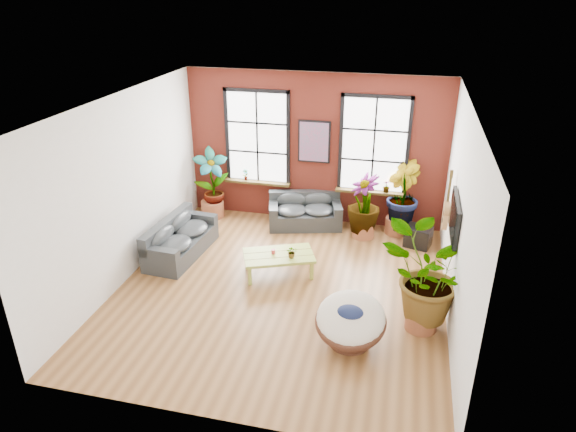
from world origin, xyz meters
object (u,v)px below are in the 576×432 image
(sofa_left, at_px, (179,239))
(coffee_table, at_px, (279,256))
(papasan_chair, at_px, (351,321))
(sofa_back, at_px, (305,211))

(sofa_left, bearing_deg, coffee_table, -93.40)
(sofa_left, distance_m, papasan_chair, 4.41)
(coffee_table, distance_m, papasan_chair, 2.44)
(sofa_back, bearing_deg, sofa_left, -153.72)
(sofa_back, distance_m, coffee_table, 2.30)
(sofa_back, relative_size, coffee_table, 1.18)
(papasan_chair, bearing_deg, sofa_back, 114.40)
(papasan_chair, bearing_deg, coffee_table, 135.36)
(coffee_table, bearing_deg, sofa_left, 149.92)
(coffee_table, relative_size, papasan_chair, 1.28)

